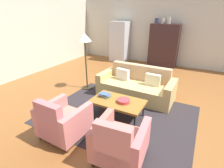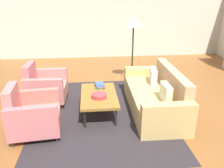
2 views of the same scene
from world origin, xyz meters
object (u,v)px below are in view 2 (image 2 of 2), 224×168
fruit_bowl (99,96)px  floor_lamp (133,28)px  coffee_table (99,96)px  book_stack (100,85)px  armchair_left (44,87)px  couch (157,97)px  armchair_right (31,115)px

fruit_bowl → floor_lamp: bearing=150.8°
coffee_table → book_stack: 0.38m
armchair_left → book_stack: armchair_left is taller
couch → coffee_table: (-0.00, -1.19, 0.08)m
coffee_table → floor_lamp: size_ratio=0.70×
coffee_table → fruit_bowl: bearing=0.0°
coffee_table → floor_lamp: 2.12m
coffee_table → armchair_left: bearing=-117.3°
couch → armchair_right: (0.60, -2.35, 0.06)m
fruit_bowl → floor_lamp: floor_lamp is taller
book_stack → floor_lamp: floor_lamp is taller
coffee_table → floor_lamp: floor_lamp is taller
couch → coffee_table: couch is taller
couch → armchair_left: 2.43m
couch → floor_lamp: 1.96m
armchair_left → floor_lamp: bearing=116.2°
fruit_bowl → book_stack: bearing=176.0°
fruit_bowl → armchair_left: bearing=-122.5°
armchair_left → armchair_right: bearing=1.8°
armchair_right → floor_lamp: size_ratio=0.51×
armchair_left → book_stack: bearing=81.0°
armchair_left → book_stack: (0.23, 1.20, 0.10)m
couch → armchair_left: bearing=76.7°
book_stack → couch: bearing=71.9°
coffee_table → book_stack: size_ratio=3.90×
fruit_bowl → book_stack: size_ratio=0.94×
couch → book_stack: couch is taller
couch → armchair_right: 2.43m
fruit_bowl → book_stack: 0.52m
floor_lamp → armchair_right: bearing=-44.3°
armchair_right → book_stack: 1.55m
coffee_table → armchair_right: bearing=-62.5°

